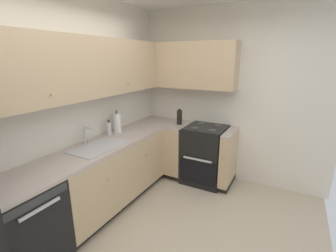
{
  "coord_description": "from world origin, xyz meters",
  "views": [
    {
      "loc": [
        -1.75,
        -0.9,
        1.92
      ],
      "look_at": [
        1.0,
        0.59,
        1.02
      ],
      "focal_mm": 25.47,
      "sensor_mm": 36.0,
      "label": 1
    }
  ],
  "objects_px": {
    "dishwasher": "(23,228)",
    "soap_bottle": "(109,128)",
    "oven_range": "(205,154)",
    "paper_towel_roll": "(117,123)",
    "oil_bottle": "(179,117)"
  },
  "relations": [
    {
      "from": "dishwasher",
      "to": "oil_bottle",
      "type": "xyz_separation_m",
      "value": [
        2.37,
        -0.43,
        0.58
      ]
    },
    {
      "from": "paper_towel_roll",
      "to": "oil_bottle",
      "type": "relative_size",
      "value": 1.34
    },
    {
      "from": "soap_bottle",
      "to": "oil_bottle",
      "type": "distance_m",
      "value": 1.15
    },
    {
      "from": "soap_bottle",
      "to": "oil_bottle",
      "type": "height_order",
      "value": "oil_bottle"
    },
    {
      "from": "oven_range",
      "to": "oil_bottle",
      "type": "height_order",
      "value": "oil_bottle"
    },
    {
      "from": "oven_range",
      "to": "dishwasher",
      "type": "bearing_deg",
      "value": 159.6
    },
    {
      "from": "oven_range",
      "to": "paper_towel_roll",
      "type": "relative_size",
      "value": 3.1
    },
    {
      "from": "soap_bottle",
      "to": "paper_towel_roll",
      "type": "height_order",
      "value": "paper_towel_roll"
    },
    {
      "from": "dishwasher",
      "to": "soap_bottle",
      "type": "distance_m",
      "value": 1.52
    },
    {
      "from": "dishwasher",
      "to": "soap_bottle",
      "type": "height_order",
      "value": "soap_bottle"
    },
    {
      "from": "dishwasher",
      "to": "oven_range",
      "type": "distance_m",
      "value": 2.55
    },
    {
      "from": "dishwasher",
      "to": "soap_bottle",
      "type": "xyz_separation_m",
      "value": [
        1.4,
        0.18,
        0.55
      ]
    },
    {
      "from": "oil_bottle",
      "to": "soap_bottle",
      "type": "bearing_deg",
      "value": 147.55
    },
    {
      "from": "dishwasher",
      "to": "oil_bottle",
      "type": "relative_size",
      "value": 3.41
    },
    {
      "from": "oven_range",
      "to": "paper_towel_roll",
      "type": "bearing_deg",
      "value": 128.49
    }
  ]
}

